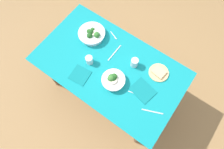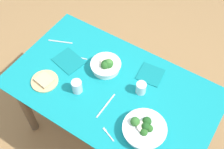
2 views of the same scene
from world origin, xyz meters
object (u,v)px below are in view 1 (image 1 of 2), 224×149
Objects in this scene: broccoli_bowl_near at (113,80)px; water_glass_center at (134,63)px; table_knife_left at (152,112)px; table_knife_right at (114,53)px; broccoli_bowl_far at (92,34)px; fork_by_far_bowl at (114,36)px; fork_by_near_bowl at (134,93)px; napkin_folded_lower at (143,90)px; napkin_folded_upper at (80,75)px; water_glass_side at (89,60)px; bread_side_plate at (159,72)px.

water_glass_center is at bearing 75.76° from broccoli_bowl_near.
table_knife_left and table_knife_right have the same top height.
table_knife_right is (0.30, -0.03, -0.04)m from broccoli_bowl_far.
fork_by_near_bowl is (0.52, -0.40, 0.00)m from fork_by_far_bowl.
water_glass_center is 0.28m from napkin_folded_lower.
napkin_folded_upper is (-0.13, -0.39, 0.00)m from table_knife_right.
water_glass_side is at bearing 93.89° from napkin_folded_upper.
table_knife_left is at bearing -9.98° from fork_by_far_bowl.
napkin_folded_lower is (0.05, 0.07, 0.00)m from fork_by_near_bowl.
table_knife_left is at bearing -36.90° from water_glass_center.
fork_by_far_bowl is 1.00× the size of fork_by_near_bowl.
bread_side_plate reaches higher than napkin_folded_lower.
table_knife_right is (-0.39, 0.24, -0.00)m from fork_by_near_bowl.
water_glass_center is 0.29m from fork_by_near_bowl.
water_glass_center is (0.07, 0.26, 0.00)m from broccoli_bowl_near.
broccoli_bowl_near is at bearing -133.10° from bread_side_plate.
bread_side_plate is 2.19× the size of water_glass_side.
bread_side_plate is at bearing 89.22° from table_knife_left.
bread_side_plate is 0.68m from water_glass_side.
broccoli_bowl_far reaches higher than fork_by_far_bowl.
broccoli_bowl_near is at bearing -31.20° from broccoli_bowl_far.
fork_by_near_bowl is 0.23m from table_knife_left.
napkin_folded_upper reaches higher than table_knife_right.
fork_by_near_bowl is at bearing -16.43° from fork_by_far_bowl.
napkin_folded_upper is (0.01, -0.16, -0.04)m from water_glass_side.
broccoli_bowl_far is 0.30m from water_glass_side.
broccoli_bowl_near is 0.32m from napkin_folded_upper.
water_glass_center is (0.53, -0.02, 0.01)m from broccoli_bowl_far.
bread_side_plate is at bearing 3.24° from broccoli_bowl_far.
broccoli_bowl_near is 0.45m from bread_side_plate.
fork_by_near_bowl is at bearing -1.39° from water_glass_side.
napkin_folded_upper reaches higher than fork_by_far_bowl.
water_glass_center is 0.43m from water_glass_side.
broccoli_bowl_far is 2.59× the size of fork_by_far_bowl.
napkin_folded_upper and napkin_folded_lower have the same top height.
water_glass_center is at bearing -164.53° from bread_side_plate.
napkin_folded_lower is (-0.17, 0.12, 0.00)m from table_knife_left.
table_knife_left is 0.21m from napkin_folded_lower.
fork_by_near_bowl is 0.55× the size of table_knife_left.
fork_by_far_bowl is at bearing 171.28° from bread_side_plate.
fork_by_far_bowl and fork_by_near_bowl have the same top height.
napkin_folded_upper is at bearing -155.84° from broccoli_bowl_near.
water_glass_side is at bearing -56.81° from broccoli_bowl_far.
bread_side_plate is 1.96× the size of water_glass_center.
water_glass_center reaches higher than bread_side_plate.
water_glass_center is at bearing 47.52° from napkin_folded_upper.
broccoli_bowl_near is 0.51m from fork_by_far_bowl.
fork_by_near_bowl is at bearing -55.93° from water_glass_center.
table_knife_right is 0.41m from napkin_folded_upper.
fork_by_near_bowl is at bearing -104.10° from bread_side_plate.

